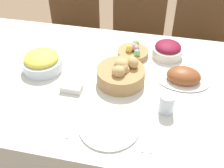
% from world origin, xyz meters
% --- Properties ---
extents(ground_plane, '(12.00, 12.00, 0.00)m').
position_xyz_m(ground_plane, '(0.00, 0.00, 0.00)').
color(ground_plane, '#7F664C').
extents(dining_table, '(1.84, 1.02, 0.72)m').
position_xyz_m(dining_table, '(0.00, 0.00, 0.36)').
color(dining_table, silver).
rests_on(dining_table, ground).
extents(chair_far_left, '(0.42, 0.42, 0.96)m').
position_xyz_m(chair_far_left, '(-0.52, 0.83, 0.51)').
color(chair_far_left, brown).
rests_on(chair_far_left, ground).
extents(chair_far_right, '(0.45, 0.45, 0.96)m').
position_xyz_m(chair_far_right, '(0.51, 0.83, 0.51)').
color(chair_far_right, brown).
rests_on(chair_far_right, ground).
extents(chair_far_center, '(0.46, 0.46, 0.96)m').
position_xyz_m(chair_far_center, '(-0.00, 0.83, 0.51)').
color(chair_far_center, brown).
rests_on(chair_far_center, ground).
extents(bread_basket, '(0.24, 0.24, 0.13)m').
position_xyz_m(bread_basket, '(0.05, -0.00, 0.78)').
color(bread_basket, '#AD8451').
rests_on(bread_basket, dining_table).
extents(egg_basket, '(0.18, 0.18, 0.08)m').
position_xyz_m(egg_basket, '(0.07, 0.25, 0.75)').
color(egg_basket, '#AD8451').
rests_on(egg_basket, dining_table).
extents(ham_platter, '(0.26, 0.19, 0.08)m').
position_xyz_m(ham_platter, '(0.36, 0.07, 0.75)').
color(ham_platter, silver).
rests_on(ham_platter, dining_table).
extents(pineapple_bowl, '(0.21, 0.21, 0.10)m').
position_xyz_m(pineapple_bowl, '(-0.38, 0.02, 0.77)').
color(pineapple_bowl, silver).
rests_on(pineapple_bowl, dining_table).
extents(beet_salad_bowl, '(0.17, 0.17, 0.09)m').
position_xyz_m(beet_salad_bowl, '(0.26, 0.29, 0.76)').
color(beet_salad_bowl, silver).
rests_on(beet_salad_bowl, dining_table).
extents(dinner_plate, '(0.26, 0.26, 0.01)m').
position_xyz_m(dinner_plate, '(0.06, -0.32, 0.73)').
color(dinner_plate, silver).
rests_on(dinner_plate, dining_table).
extents(fork, '(0.01, 0.19, 0.00)m').
position_xyz_m(fork, '(-0.10, -0.32, 0.72)').
color(fork, silver).
rests_on(fork, dining_table).
extents(knife, '(0.01, 0.19, 0.00)m').
position_xyz_m(knife, '(0.21, -0.32, 0.72)').
color(knife, silver).
rests_on(knife, dining_table).
extents(spoon, '(0.01, 0.19, 0.00)m').
position_xyz_m(spoon, '(0.24, -0.32, 0.72)').
color(spoon, silver).
rests_on(spoon, dining_table).
extents(drinking_cup, '(0.07, 0.07, 0.09)m').
position_xyz_m(drinking_cup, '(0.29, -0.16, 0.77)').
color(drinking_cup, silver).
rests_on(drinking_cup, dining_table).
extents(butter_dish, '(0.10, 0.06, 0.03)m').
position_xyz_m(butter_dish, '(-0.18, -0.12, 0.74)').
color(butter_dish, silver).
rests_on(butter_dish, dining_table).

